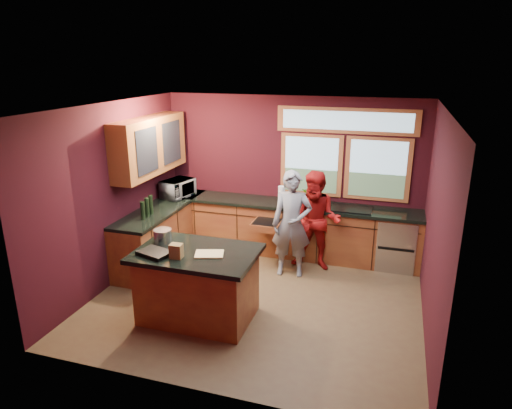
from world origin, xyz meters
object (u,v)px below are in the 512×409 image
at_px(person_grey, 292,224).
at_px(cutting_board, 209,254).
at_px(island, 198,284).
at_px(person_red, 316,221).
at_px(stock_pot, 163,236).

height_order(person_grey, cutting_board, person_grey).
bearing_deg(island, person_red, 58.27).
relative_size(cutting_board, stock_pot, 1.46).
xyz_separation_m(island, person_grey, (0.88, 1.61, 0.36)).
bearing_deg(person_red, stock_pot, -131.94).
distance_m(person_grey, cutting_board, 1.79).
bearing_deg(stock_pot, person_grey, 45.63).
bearing_deg(stock_pot, cutting_board, -14.93).
distance_m(island, stock_pot, 0.80).
bearing_deg(person_grey, person_red, 37.94).
relative_size(island, cutting_board, 4.43).
bearing_deg(island, person_grey, 61.42).
relative_size(person_grey, person_red, 1.04).
height_order(island, cutting_board, cutting_board).
height_order(person_grey, person_red, person_grey).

